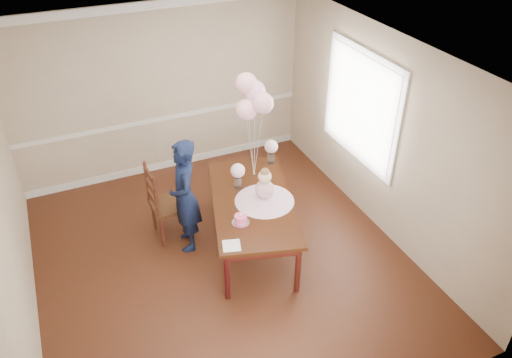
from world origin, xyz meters
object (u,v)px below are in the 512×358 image
(woman, at_px, (185,196))
(dining_chair_seat, at_px, (170,205))
(birthday_cake, at_px, (241,219))
(dining_table_top, at_px, (252,201))

(woman, bearing_deg, dining_chair_seat, -145.96)
(birthday_cake, bearing_deg, dining_chair_seat, 120.38)
(dining_table_top, xyz_separation_m, birthday_cake, (-0.31, -0.37, 0.08))
(birthday_cake, distance_m, dining_chair_seat, 1.22)
(birthday_cake, relative_size, woman, 0.09)
(dining_chair_seat, relative_size, woman, 0.31)
(dining_table_top, relative_size, dining_chair_seat, 4.10)
(woman, bearing_deg, birthday_cake, 41.94)
(dining_chair_seat, bearing_deg, woman, -68.22)
(dining_table_top, distance_m, woman, 0.85)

